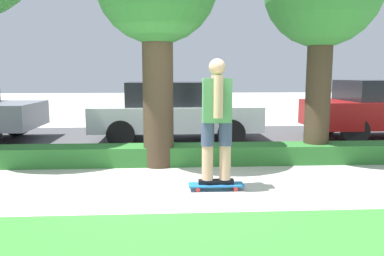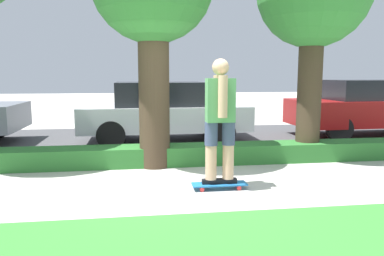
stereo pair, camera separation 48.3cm
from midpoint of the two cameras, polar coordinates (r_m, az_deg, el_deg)
name	(u,v)px [view 1 (the left image)]	position (r m, az deg, el deg)	size (l,w,h in m)	color
ground_plane	(180,189)	(5.59, 0.69, -9.33)	(60.00, 60.00, 0.00)	#BCB7AD
street_asphalt	(176,140)	(9.67, -1.06, -1.84)	(18.61, 5.00, 0.01)	#474749
hedge_row	(178,155)	(7.09, -0.22, -4.08)	(18.61, 0.60, 0.36)	#2D702D
skateboard	(216,185)	(5.57, 6.19, -8.66)	(0.81, 0.24, 0.09)	#1E6BAD
skater_person	(217,118)	(5.37, 6.35, 1.47)	(0.52, 0.47, 1.82)	black
parked_car_middle	(174,111)	(9.47, -1.25, 2.67)	(4.14, 1.99, 1.50)	silver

